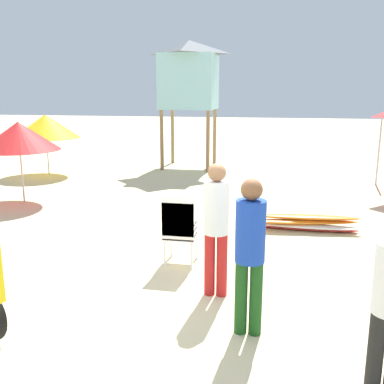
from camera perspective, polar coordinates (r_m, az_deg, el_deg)
ground at (r=5.70m, az=-0.61°, el=-14.46°), size 80.00×80.00×0.00m
stacked_plastic_chairs at (r=6.69m, az=-1.62°, el=-4.23°), size 0.48×0.48×1.11m
surfboard_pile at (r=8.71m, az=14.21°, el=-3.93°), size 2.20×0.61×0.32m
lifeguard_near_center at (r=4.75m, az=7.50°, el=-7.04°), size 0.32×0.32×1.75m
lifeguard_far_right at (r=5.62m, az=3.16°, el=-3.76°), size 0.32×0.32×1.75m
lifeguard_tower at (r=15.37m, az=-0.38°, el=14.88°), size 1.98×1.98×4.26m
beach_umbrella_left at (r=11.21m, az=-21.48°, el=6.74°), size 1.90×1.90×1.92m
beach_umbrella_mid at (r=14.70m, az=-18.39°, el=8.06°), size 2.09×2.09×1.90m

